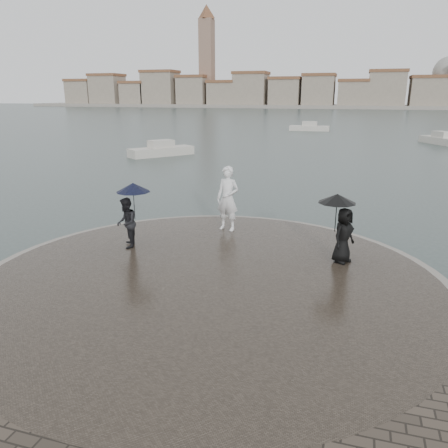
% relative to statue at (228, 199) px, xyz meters
% --- Properties ---
extents(ground, '(400.00, 400.00, 0.00)m').
position_rel_statue_xyz_m(ground, '(0.75, -7.69, -1.49)').
color(ground, '#2B3835').
rests_on(ground, ground).
extents(kerb_ring, '(12.50, 12.50, 0.32)m').
position_rel_statue_xyz_m(kerb_ring, '(0.75, -4.19, -1.33)').
color(kerb_ring, gray).
rests_on(kerb_ring, ground).
extents(quay_tip, '(11.90, 11.90, 0.36)m').
position_rel_statue_xyz_m(quay_tip, '(0.75, -4.19, -1.30)').
color(quay_tip, '#2D261E').
rests_on(quay_tip, ground).
extents(statue, '(0.91, 0.69, 2.25)m').
position_rel_statue_xyz_m(statue, '(0.00, 0.00, 0.00)').
color(statue, white).
rests_on(statue, quay_tip).
extents(visitor_left, '(1.20, 1.09, 2.04)m').
position_rel_statue_xyz_m(visitor_left, '(-2.40, -2.66, -0.01)').
color(visitor_left, black).
rests_on(visitor_left, quay_tip).
extents(visitor_right, '(1.20, 1.09, 1.95)m').
position_rel_statue_xyz_m(visitor_right, '(3.92, -1.98, -0.00)').
color(visitor_right, black).
rests_on(visitor_right, quay_tip).
extents(far_skyline, '(260.00, 20.00, 37.00)m').
position_rel_statue_xyz_m(far_skyline, '(-5.54, 153.02, 4.12)').
color(far_skyline, gray).
rests_on(far_skyline, ground).
extents(boats, '(34.59, 33.47, 1.50)m').
position_rel_statue_xyz_m(boats, '(4.00, 34.42, -1.11)').
color(boats, beige).
rests_on(boats, ground).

